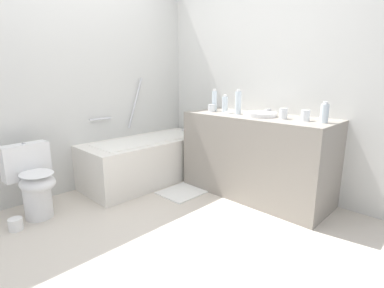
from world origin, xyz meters
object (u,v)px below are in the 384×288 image
drinking_glass_0 (305,116)px  soap_dish (229,113)px  bath_mat (188,190)px  drinking_glass_2 (212,108)px  water_bottle_0 (238,103)px  toilet_paper_roll (16,224)px  bathtub (149,158)px  drinking_glass_1 (284,114)px  toilet (34,181)px  water_bottle_2 (325,113)px  sink_basin (260,114)px  sink_faucet (270,112)px  water_bottle_1 (214,101)px  water_bottle_3 (225,104)px

drinking_glass_0 → soap_dish: 0.81m
soap_dish → bath_mat: soap_dish is taller
drinking_glass_2 → water_bottle_0: bearing=-85.2°
water_bottle_0 → toilet_paper_roll: water_bottle_0 is taller
bathtub → drinking_glass_1: bathtub is taller
toilet → water_bottle_2: 2.63m
sink_basin → bath_mat: (-0.39, 0.63, -0.88)m
water_bottle_0 → drinking_glass_0: 0.72m
bathtub → toilet_paper_roll: (-1.51, -0.16, -0.23)m
toilet → bathtub: bearing=87.3°
sink_faucet → toilet_paper_roll: (-2.19, 1.05, -0.84)m
water_bottle_2 → toilet_paper_roll: size_ratio=1.67×
sink_basin → soap_dish: bearing=96.9°
sink_basin → toilet_paper_roll: (-2.00, 1.05, -0.83)m
water_bottle_0 → water_bottle_2: 0.87m
sink_basin → sink_faucet: sink_faucet is taller
water_bottle_1 → water_bottle_2: 1.23m
water_bottle_1 → drinking_glass_2: size_ratio=3.08×
bath_mat → drinking_glass_2: bearing=-5.6°
toilet_paper_roll → water_bottle_2: bearing=-39.4°
bathtub → sink_basin: bathtub is taller
bath_mat → sink_faucet: bearing=-47.4°
sink_basin → drinking_glass_1: size_ratio=3.28×
water_bottle_2 → water_bottle_1: bearing=89.7°
drinking_glass_2 → toilet_paper_roll: drinking_glass_2 is taller
toilet → bath_mat: (1.39, -0.56, -0.33)m
toilet → sink_faucet: (1.97, -1.19, 0.55)m
drinking_glass_1 → drinking_glass_2: 0.85m
water_bottle_2 → water_bottle_3: water_bottle_3 is taller
water_bottle_2 → toilet_paper_roll: water_bottle_2 is taller
bathtub → toilet: (-1.30, -0.02, 0.06)m
drinking_glass_0 → toilet_paper_roll: 2.66m
sink_faucet → drinking_glass_0: drinking_glass_0 is taller
toilet → drinking_glass_0: drinking_glass_0 is taller
sink_faucet → drinking_glass_2: bearing=111.5°
bathtub → soap_dish: (0.44, -0.87, 0.59)m
drinking_glass_1 → soap_dish: 0.60m
toilet_paper_roll → soap_dish: bearing=-19.8°
drinking_glass_2 → soap_dish: size_ratio=0.91×
water_bottle_2 → drinking_glass_2: size_ratio=2.25×
sink_basin → water_bottle_1: 0.63m
water_bottle_2 → water_bottle_0: bearing=92.8°
bathtub → water_bottle_1: (0.52, -0.59, 0.70)m
water_bottle_2 → water_bottle_3: (0.02, 1.09, 0.00)m
toilet → soap_dish: size_ratio=7.47×
bathtub → water_bottle_1: bathtub is taller
water_bottle_1 → soap_dish: water_bottle_1 is taller
water_bottle_0 → toilet_paper_roll: 2.33m
sink_faucet → drinking_glass_1: 0.32m
drinking_glass_0 → water_bottle_3: bearing=88.5°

